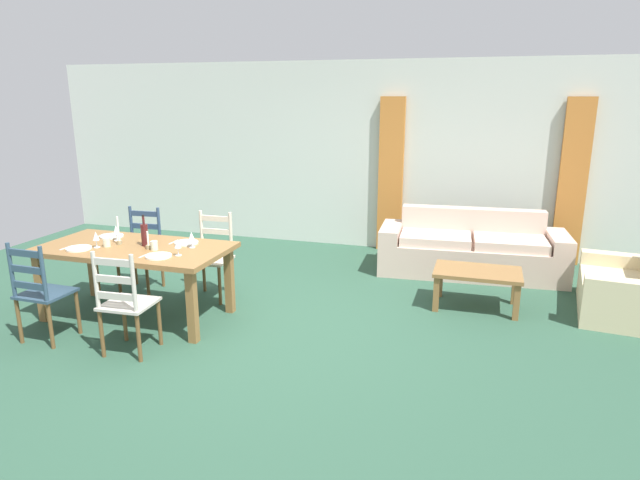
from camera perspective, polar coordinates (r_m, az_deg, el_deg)
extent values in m
cube|color=#2B4E3B|center=(5.45, -5.93, -9.23)|extent=(9.60, 9.60, 0.02)
cube|color=silver|center=(8.16, 2.91, 8.84)|extent=(9.60, 0.16, 2.70)
cube|color=#C67631|center=(7.92, 7.43, 6.72)|extent=(0.35, 0.08, 2.20)
cube|color=#C67631|center=(7.88, 24.95, 5.42)|extent=(0.35, 0.08, 2.20)
cube|color=olive|center=(5.76, -18.92, -0.87)|extent=(1.90, 0.96, 0.05)
cube|color=olive|center=(6.13, -27.19, -4.48)|extent=(0.08, 0.08, 0.70)
cube|color=olive|center=(5.13, -13.25, -6.81)|extent=(0.08, 0.08, 0.70)
cube|color=olive|center=(6.66, -22.72, -2.51)|extent=(0.08, 0.08, 0.70)
cube|color=olive|center=(5.75, -9.48, -4.19)|extent=(0.08, 0.08, 0.70)
cube|color=#2C4456|center=(5.64, -26.79, -5.01)|extent=(0.43, 0.41, 0.03)
cylinder|color=brown|center=(5.94, -26.63, -6.36)|extent=(0.04, 0.04, 0.43)
cylinder|color=brown|center=(5.70, -24.03, -6.92)|extent=(0.04, 0.04, 0.43)
cylinder|color=brown|center=(5.73, -29.00, -7.44)|extent=(0.04, 0.04, 0.43)
cylinder|color=brown|center=(5.48, -26.40, -8.09)|extent=(0.04, 0.04, 0.43)
cylinder|color=#2C4456|center=(5.58, -29.63, -2.73)|extent=(0.04, 0.04, 0.50)
cylinder|color=#2C4456|center=(5.32, -27.01, -3.18)|extent=(0.04, 0.04, 0.50)
cube|color=#2C4456|center=(5.48, -28.19, -4.25)|extent=(0.38, 0.03, 0.06)
cube|color=#2C4456|center=(5.44, -28.38, -2.75)|extent=(0.38, 0.03, 0.06)
cube|color=#2C4456|center=(5.40, -28.58, -1.23)|extent=(0.38, 0.03, 0.06)
cube|color=beige|center=(5.08, -19.39, -6.33)|extent=(0.44, 0.42, 0.03)
cylinder|color=brown|center=(5.39, -19.81, -7.77)|extent=(0.04, 0.04, 0.43)
cylinder|color=brown|center=(5.20, -16.47, -8.29)|extent=(0.04, 0.04, 0.43)
cylinder|color=brown|center=(5.13, -21.91, -9.11)|extent=(0.04, 0.04, 0.43)
cylinder|color=brown|center=(4.94, -18.47, -9.74)|extent=(0.04, 0.04, 0.43)
cylinder|color=beige|center=(4.96, -22.46, -3.90)|extent=(0.04, 0.04, 0.50)
cylinder|color=beige|center=(4.76, -18.96, -4.33)|extent=(0.04, 0.04, 0.50)
cube|color=beige|center=(4.90, -20.61, -5.55)|extent=(0.38, 0.04, 0.06)
cube|color=beige|center=(4.85, -20.77, -3.89)|extent=(0.38, 0.04, 0.06)
cube|color=beige|center=(4.81, -20.93, -2.19)|extent=(0.38, 0.04, 0.06)
cube|color=navy|center=(6.62, -18.41, -1.33)|extent=(0.45, 0.43, 0.03)
cylinder|color=brown|center=(6.46, -17.64, -3.81)|extent=(0.04, 0.04, 0.43)
cylinder|color=brown|center=(6.64, -20.33, -3.52)|extent=(0.04, 0.04, 0.43)
cylinder|color=brown|center=(6.73, -16.19, -2.93)|extent=(0.04, 0.04, 0.43)
cylinder|color=brown|center=(6.91, -18.80, -2.68)|extent=(0.04, 0.04, 0.43)
cylinder|color=navy|center=(6.60, -16.50, 1.14)|extent=(0.04, 0.04, 0.50)
cylinder|color=navy|center=(6.79, -19.15, 1.29)|extent=(0.04, 0.04, 0.50)
cube|color=navy|center=(6.72, -17.76, 0.14)|extent=(0.38, 0.05, 0.06)
cube|color=navy|center=(6.69, -17.86, 1.39)|extent=(0.38, 0.05, 0.06)
cube|color=navy|center=(6.66, -17.96, 2.64)|extent=(0.38, 0.05, 0.06)
cube|color=beige|center=(6.16, -11.40, -2.04)|extent=(0.43, 0.41, 0.03)
cylinder|color=brown|center=(6.01, -10.47, -4.74)|extent=(0.04, 0.04, 0.43)
cylinder|color=brown|center=(6.17, -13.50, -4.39)|extent=(0.04, 0.04, 0.43)
cylinder|color=brown|center=(6.30, -9.14, -3.75)|extent=(0.04, 0.04, 0.43)
cylinder|color=brown|center=(6.45, -12.07, -3.44)|extent=(0.04, 0.04, 0.43)
cylinder|color=beige|center=(6.16, -9.33, 0.60)|extent=(0.04, 0.04, 0.50)
cylinder|color=beige|center=(6.31, -12.31, 0.80)|extent=(0.04, 0.04, 0.50)
cube|color=beige|center=(6.27, -10.78, -0.45)|extent=(0.38, 0.04, 0.06)
cube|color=beige|center=(6.23, -10.85, 0.88)|extent=(0.38, 0.04, 0.06)
cube|color=beige|center=(6.20, -10.92, 2.23)|extent=(0.38, 0.04, 0.06)
cylinder|color=white|center=(5.84, -23.96, -0.81)|extent=(0.24, 0.24, 0.02)
cube|color=silver|center=(5.94, -25.05, -0.74)|extent=(0.03, 0.17, 0.01)
cylinder|color=white|center=(5.31, -16.56, -1.62)|extent=(0.24, 0.24, 0.02)
cube|color=silver|center=(5.39, -17.89, -1.54)|extent=(0.03, 0.17, 0.01)
cylinder|color=white|center=(6.21, -20.99, 0.38)|extent=(0.24, 0.24, 0.02)
cube|color=silver|center=(6.31, -22.07, 0.42)|extent=(0.03, 0.17, 0.01)
cylinder|color=white|center=(5.71, -13.83, -0.27)|extent=(0.24, 0.24, 0.02)
cube|color=silver|center=(5.79, -15.11, -0.21)|extent=(0.02, 0.17, 0.01)
cylinder|color=#471919|center=(5.72, -17.90, 0.50)|extent=(0.07, 0.07, 0.22)
cylinder|color=#471919|center=(5.69, -18.02, 1.96)|extent=(0.02, 0.02, 0.08)
cylinder|color=black|center=(5.68, -18.06, 2.44)|extent=(0.03, 0.03, 0.02)
cylinder|color=white|center=(5.84, -22.33, -0.70)|extent=(0.06, 0.06, 0.01)
cylinder|color=white|center=(5.83, -22.37, -0.34)|extent=(0.01, 0.01, 0.07)
cone|color=white|center=(5.81, -22.45, 0.39)|extent=(0.06, 0.06, 0.08)
cylinder|color=white|center=(5.30, -14.62, -1.56)|extent=(0.06, 0.06, 0.01)
cylinder|color=white|center=(5.29, -14.64, -1.16)|extent=(0.01, 0.01, 0.07)
cone|color=white|center=(5.27, -14.70, -0.35)|extent=(0.06, 0.06, 0.08)
cylinder|color=white|center=(6.04, -20.49, -0.03)|extent=(0.06, 0.06, 0.01)
cylinder|color=white|center=(6.03, -20.53, 0.32)|extent=(0.01, 0.01, 0.07)
cone|color=white|center=(6.02, -20.59, 1.04)|extent=(0.06, 0.06, 0.08)
cylinder|color=white|center=(5.55, -13.25, -0.74)|extent=(0.06, 0.06, 0.01)
cylinder|color=white|center=(5.54, -13.28, -0.36)|extent=(0.01, 0.01, 0.07)
cone|color=white|center=(5.52, -13.33, 0.41)|extent=(0.06, 0.06, 0.08)
cylinder|color=beige|center=(5.55, -16.99, -0.56)|extent=(0.07, 0.07, 0.09)
cylinder|color=beige|center=(5.83, -21.45, -0.21)|extent=(0.07, 0.07, 0.09)
cylinder|color=#998C66|center=(5.87, -20.28, -0.25)|extent=(0.05, 0.05, 0.04)
cylinder|color=white|center=(5.84, -20.40, 1.13)|extent=(0.02, 0.02, 0.25)
cylinder|color=#998C66|center=(5.61, -17.54, -0.71)|extent=(0.05, 0.05, 0.04)
cylinder|color=white|center=(5.58, -17.61, 0.18)|extent=(0.02, 0.02, 0.14)
cube|color=beige|center=(7.17, 15.51, -1.93)|extent=(1.85, 0.92, 0.40)
cube|color=beige|center=(7.41, 15.54, 0.20)|extent=(1.81, 0.32, 0.80)
cube|color=beige|center=(7.27, 23.60, -1.70)|extent=(0.29, 0.81, 0.58)
cube|color=beige|center=(7.17, 7.40, -0.76)|extent=(0.29, 0.81, 0.58)
cube|color=beige|center=(7.09, 19.29, -0.24)|extent=(0.90, 0.69, 0.12)
cube|color=beige|center=(7.05, 12.01, 0.19)|extent=(0.90, 0.69, 0.12)
cube|color=olive|center=(6.01, 16.19, -3.24)|extent=(0.90, 0.56, 0.04)
cube|color=olive|center=(5.88, 12.08, -5.56)|extent=(0.06, 0.06, 0.38)
cube|color=olive|center=(5.88, 19.91, -6.16)|extent=(0.06, 0.06, 0.38)
cube|color=olive|center=(6.31, 12.47, -4.15)|extent=(0.06, 0.06, 0.38)
cube|color=olive|center=(6.31, 19.74, -4.70)|extent=(0.06, 0.06, 0.38)
cube|color=beige|center=(6.48, 29.07, -5.23)|extent=(0.88, 0.88, 0.38)
cube|color=beige|center=(6.00, 29.54, -6.12)|extent=(0.82, 0.27, 0.52)
cube|color=beige|center=(6.92, 28.80, -3.37)|extent=(0.82, 0.27, 0.52)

